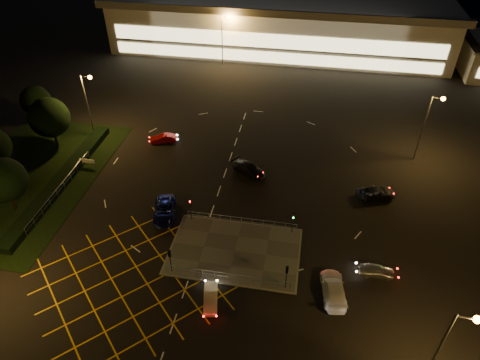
% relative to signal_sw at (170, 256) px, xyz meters
% --- Properties ---
extents(ground, '(180.00, 180.00, 0.00)m').
position_rel_signal_sw_xyz_m(ground, '(4.00, 5.99, -2.37)').
color(ground, black).
rests_on(ground, ground).
extents(pedestrian_island, '(14.00, 9.00, 0.12)m').
position_rel_signal_sw_xyz_m(pedestrian_island, '(6.00, 3.99, -2.31)').
color(pedestrian_island, '#4C4944').
rests_on(pedestrian_island, ground).
extents(grass_verge, '(18.00, 30.00, 0.08)m').
position_rel_signal_sw_xyz_m(grass_verge, '(-24.00, 11.99, -2.33)').
color(grass_verge, black).
rests_on(grass_verge, ground).
extents(hedge, '(2.00, 26.00, 1.00)m').
position_rel_signal_sw_xyz_m(hedge, '(-19.00, 11.99, -1.87)').
color(hedge, black).
rests_on(hedge, ground).
extents(supermarket, '(72.00, 26.50, 10.50)m').
position_rel_signal_sw_xyz_m(supermarket, '(4.00, 67.95, 2.95)').
color(supermarket, beige).
rests_on(supermarket, ground).
extents(streetlight_se, '(1.78, 0.56, 10.03)m').
position_rel_signal_sw_xyz_m(streetlight_se, '(24.44, -8.01, 4.20)').
color(streetlight_se, slate).
rests_on(streetlight_se, ground).
extents(streetlight_nw, '(1.78, 0.56, 10.03)m').
position_rel_signal_sw_xyz_m(streetlight_nw, '(-19.56, 23.99, 4.20)').
color(streetlight_nw, slate).
rests_on(streetlight_nw, ground).
extents(streetlight_ne, '(1.78, 0.56, 10.03)m').
position_rel_signal_sw_xyz_m(streetlight_ne, '(28.44, 25.99, 4.20)').
color(streetlight_ne, slate).
rests_on(streetlight_ne, ground).
extents(streetlight_far_left, '(1.78, 0.56, 10.03)m').
position_rel_signal_sw_xyz_m(streetlight_far_left, '(-5.56, 53.99, 4.20)').
color(streetlight_far_left, slate).
rests_on(streetlight_far_left, ground).
extents(streetlight_far_right, '(1.78, 0.56, 10.03)m').
position_rel_signal_sw_xyz_m(streetlight_far_right, '(34.44, 55.99, 4.20)').
color(streetlight_far_right, slate).
rests_on(streetlight_far_right, ground).
extents(signal_sw, '(0.28, 0.30, 3.15)m').
position_rel_signal_sw_xyz_m(signal_sw, '(0.00, 0.00, 0.00)').
color(signal_sw, black).
rests_on(signal_sw, pedestrian_island).
extents(signal_se, '(0.28, 0.30, 3.15)m').
position_rel_signal_sw_xyz_m(signal_se, '(12.00, 0.00, 0.00)').
color(signal_se, black).
rests_on(signal_se, pedestrian_island).
extents(signal_nw, '(0.28, 0.30, 3.15)m').
position_rel_signal_sw_xyz_m(signal_nw, '(0.00, 7.99, 0.00)').
color(signal_nw, black).
rests_on(signal_nw, pedestrian_island).
extents(signal_ne, '(0.28, 0.30, 3.15)m').
position_rel_signal_sw_xyz_m(signal_ne, '(12.00, 7.99, 0.00)').
color(signal_ne, black).
rests_on(signal_ne, pedestrian_island).
extents(tree_c, '(5.76, 5.76, 7.84)m').
position_rel_signal_sw_xyz_m(tree_c, '(-24.00, 19.99, 2.59)').
color(tree_c, black).
rests_on(tree_c, ground).
extents(tree_d, '(4.68, 4.68, 6.37)m').
position_rel_signal_sw_xyz_m(tree_d, '(-30.00, 25.99, 1.65)').
color(tree_d, black).
rests_on(tree_d, ground).
extents(tree_e, '(5.40, 5.40, 7.35)m').
position_rel_signal_sw_xyz_m(tree_e, '(-22.00, 5.99, 2.28)').
color(tree_e, black).
rests_on(tree_e, ground).
extents(car_queue_white, '(2.03, 3.92, 1.23)m').
position_rel_signal_sw_xyz_m(car_queue_white, '(4.93, -3.01, -1.75)').
color(car_queue_white, white).
rests_on(car_queue_white, ground).
extents(car_left_blue, '(3.75, 5.83, 1.50)m').
position_rel_signal_sw_xyz_m(car_left_blue, '(-3.50, 8.35, -1.62)').
color(car_left_blue, '#0D1452').
rests_on(car_left_blue, ground).
extents(car_far_dkgrey, '(5.41, 4.33, 1.47)m').
position_rel_signal_sw_xyz_m(car_far_dkgrey, '(5.14, 18.58, -1.63)').
color(car_far_dkgrey, black).
rests_on(car_far_dkgrey, ground).
extents(car_right_silver, '(3.64, 1.50, 1.23)m').
position_rel_signal_sw_xyz_m(car_right_silver, '(21.22, 3.44, -1.75)').
color(car_right_silver, silver).
rests_on(car_right_silver, ground).
extents(car_circ_red, '(4.03, 2.52, 1.25)m').
position_rel_signal_sw_xyz_m(car_circ_red, '(-8.79, 24.01, -1.74)').
color(car_circ_red, maroon).
rests_on(car_circ_red, ground).
extents(car_east_grey, '(5.40, 3.86, 1.36)m').
position_rel_signal_sw_xyz_m(car_east_grey, '(22.01, 16.39, -1.68)').
color(car_east_grey, black).
rests_on(car_east_grey, ground).
extents(car_approach_white, '(2.96, 5.67, 1.57)m').
position_rel_signal_sw_xyz_m(car_approach_white, '(16.75, 0.11, -1.58)').
color(car_approach_white, '#BABABA').
rests_on(car_approach_white, ground).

